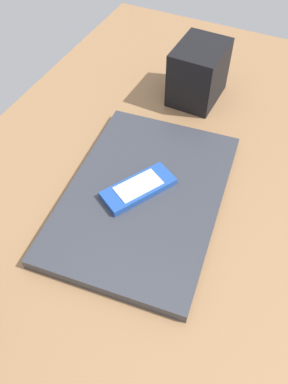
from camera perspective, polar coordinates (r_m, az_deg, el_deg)
desk_surface at (r=64.21cm, az=4.33°, el=-3.49°), size 120.00×80.00×3.00cm
laptop_closed at (r=63.45cm, az=0.00°, el=-0.63°), size 37.24×27.28×1.81cm
cell_phone_on_laptop at (r=62.81cm, az=-0.67°, el=0.81°), size 12.69×10.23×1.27cm
desk_organizer at (r=81.43cm, az=7.89°, el=16.73°), size 11.88×9.35×11.19cm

